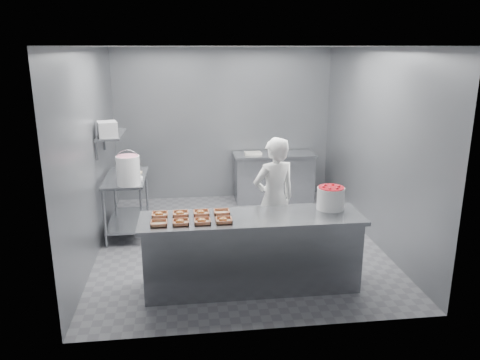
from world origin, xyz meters
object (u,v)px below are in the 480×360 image
(service_counter, at_px, (252,252))
(tray_7, at_px, (222,212))
(tray_2, at_px, (202,221))
(tray_6, at_px, (201,213))
(prep_table, at_px, (127,196))
(glaze_bucket, at_px, (128,170))
(appliance, at_px, (107,129))
(tray_4, at_px, (160,214))
(worker, at_px, (274,199))
(tray_3, at_px, (224,220))
(tray_5, at_px, (180,214))
(back_counter, at_px, (274,177))
(tray_1, at_px, (180,222))
(strawberry_tub, at_px, (331,197))
(tray_0, at_px, (159,223))

(service_counter, height_order, tray_7, tray_7)
(tray_2, distance_m, tray_6, 0.27)
(prep_table, bearing_deg, glaze_bucket, -77.04)
(tray_6, bearing_deg, appliance, 128.72)
(glaze_bucket, bearing_deg, tray_7, -48.64)
(service_counter, distance_m, prep_table, 2.56)
(tray_4, bearing_deg, tray_7, 0.00)
(tray_7, bearing_deg, tray_6, -180.00)
(worker, relative_size, glaze_bucket, 3.30)
(tray_3, relative_size, tray_4, 1.00)
(tray_2, bearing_deg, tray_6, 90.00)
(tray_5, xyz_separation_m, tray_6, (0.24, 0.00, 0.00))
(back_counter, distance_m, tray_1, 3.83)
(prep_table, relative_size, tray_6, 6.40)
(prep_table, height_order, strawberry_tub, strawberry_tub)
(tray_0, relative_size, tray_4, 1.00)
(tray_3, distance_m, worker, 1.19)
(back_counter, bearing_deg, worker, -101.11)
(prep_table, xyz_separation_m, strawberry_tub, (2.63, -1.80, 0.45))
(prep_table, relative_size, worker, 0.71)
(prep_table, distance_m, worker, 2.39)
(tray_4, distance_m, glaze_bucket, 1.47)
(glaze_bucket, bearing_deg, appliance, 147.92)
(glaze_bucket, relative_size, appliance, 1.74)
(prep_table, height_order, back_counter, same)
(service_counter, xyz_separation_m, back_counter, (0.90, 3.25, -0.00))
(tray_7, bearing_deg, glaze_bucket, 131.36)
(service_counter, bearing_deg, tray_6, 166.80)
(tray_4, xyz_separation_m, strawberry_tub, (2.05, 0.01, 0.12))
(tray_2, distance_m, worker, 1.35)
(tray_1, distance_m, tray_7, 0.56)
(strawberry_tub, height_order, appliance, appliance)
(tray_1, relative_size, strawberry_tub, 0.56)
(tray_3, bearing_deg, tray_4, 159.21)
(tray_3, xyz_separation_m, glaze_bucket, (-1.21, 1.65, 0.20))
(tray_0, relative_size, tray_7, 1.00)
(back_counter, relative_size, tray_1, 8.01)
(strawberry_tub, distance_m, glaze_bucket, 2.87)
(tray_3, bearing_deg, back_counter, 69.85)
(tray_2, xyz_separation_m, tray_3, (0.24, 0.00, 0.00))
(tray_0, relative_size, glaze_bucket, 0.37)
(tray_1, bearing_deg, service_counter, 9.43)
(tray_6, xyz_separation_m, strawberry_tub, (1.57, 0.01, 0.12))
(back_counter, relative_size, tray_5, 8.01)
(tray_3, xyz_separation_m, appliance, (-1.48, 1.82, 0.75))
(service_counter, relative_size, tray_1, 13.88)
(tray_2, relative_size, tray_3, 1.00)
(tray_5, distance_m, appliance, 1.99)
(prep_table, relative_size, tray_1, 6.40)
(service_counter, relative_size, back_counter, 1.73)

